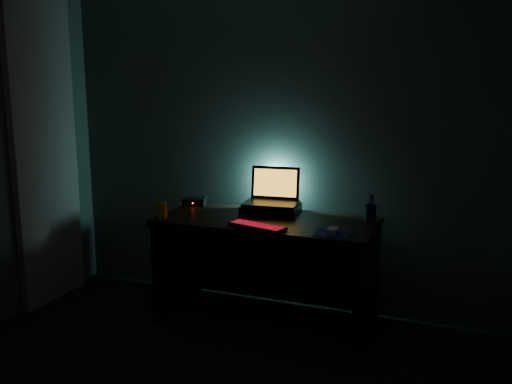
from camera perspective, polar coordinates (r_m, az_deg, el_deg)
room at (r=2.42m, az=-12.20°, el=0.17°), size 3.50×4.00×2.50m
desk at (r=4.07m, az=1.31°, el=-6.02°), size 1.50×0.70×0.75m
curtain at (r=4.59m, az=-20.36°, el=3.67°), size 0.06×0.65×2.30m
riser at (r=4.11m, az=1.52°, el=-1.68°), size 0.43×0.34×0.06m
laptop at (r=4.14m, az=1.69°, el=-0.31°), size 0.41×0.32×0.26m
keyboard at (r=3.70m, az=0.11°, el=-3.45°), size 0.41×0.22×0.02m
mousepad at (r=3.60m, az=7.68°, el=-4.13°), size 0.22×0.20×0.00m
mouse at (r=3.60m, az=7.69°, el=-3.86°), size 0.07×0.11×0.03m
pen_cup at (r=3.96m, az=11.38°, el=-2.04°), size 0.09×0.09×0.11m
juice_glass at (r=4.01m, az=-9.34°, el=-1.83°), size 0.08×0.08×0.11m
router at (r=4.39m, az=-6.15°, el=-0.94°), size 0.19×0.17×0.05m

